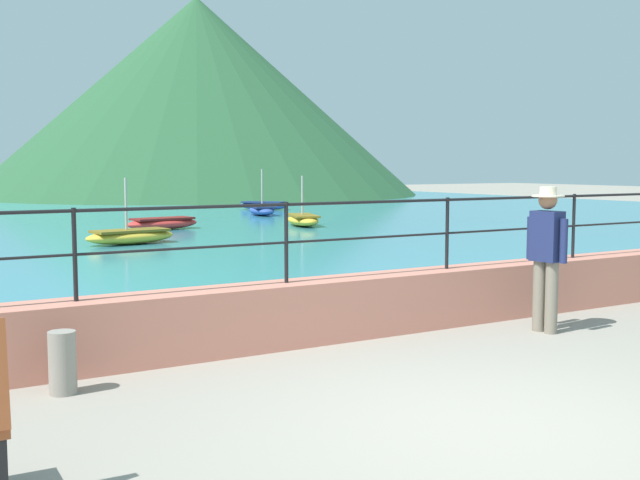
{
  "coord_description": "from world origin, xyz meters",
  "views": [
    {
      "loc": [
        -4.11,
        -4.38,
        2.0
      ],
      "look_at": [
        0.74,
        3.7,
        1.1
      ],
      "focal_mm": 43.95,
      "sensor_mm": 36.0,
      "label": 1
    }
  ],
  "objects": [
    {
      "name": "boat_2",
      "position": [
        8.31,
        17.39,
        0.26
      ],
      "size": [
        1.57,
        2.47,
        1.6
      ],
      "color": "gold",
      "rests_on": "lake_water"
    },
    {
      "name": "ground_plane",
      "position": [
        0.0,
        0.0,
        0.0
      ],
      "size": [
        120.0,
        120.0,
        0.0
      ],
      "primitive_type": "plane",
      "color": "gray"
    },
    {
      "name": "boat_3",
      "position": [
        11.32,
        26.14,
        0.26
      ],
      "size": [
        2.14,
        2.36,
        0.36
      ],
      "color": "#2D4C9E",
      "rests_on": "lake_water"
    },
    {
      "name": "person_walking",
      "position": [
        2.98,
        2.18,
        0.98
      ],
      "size": [
        0.38,
        0.57,
        1.75
      ],
      "color": "slate",
      "rests_on": "ground"
    },
    {
      "name": "boat_5",
      "position": [
        3.94,
        18.3,
        0.26
      ],
      "size": [
        2.4,
        1.21,
        0.36
      ],
      "color": "red",
      "rests_on": "lake_water"
    },
    {
      "name": "boat_1",
      "position": [
        9.6,
        22.9,
        0.26
      ],
      "size": [
        1.47,
        2.46,
        1.79
      ],
      "color": "#2D4C9E",
      "rests_on": "lake_water"
    },
    {
      "name": "bollard",
      "position": [
        -2.59,
        2.55,
        0.28
      ],
      "size": [
        0.24,
        0.24,
        0.56
      ],
      "primitive_type": "cylinder",
      "color": "gray",
      "rests_on": "ground"
    },
    {
      "name": "promenade_wall",
      "position": [
        0.0,
        3.2,
        0.35
      ],
      "size": [
        20.0,
        0.56,
        0.7
      ],
      "primitive_type": "cube",
      "color": "tan",
      "rests_on": "ground"
    },
    {
      "name": "hill_main",
      "position": [
        15.78,
        44.45,
        6.45
      ],
      "size": [
        28.89,
        28.89,
        12.91
      ],
      "primitive_type": "cone",
      "color": "#285633",
      "rests_on": "ground"
    },
    {
      "name": "boat_6",
      "position": [
        1.76,
        14.52,
        0.26
      ],
      "size": [
        2.41,
        1.22,
        1.63
      ],
      "color": "gold",
      "rests_on": "lake_water"
    },
    {
      "name": "railing",
      "position": [
        0.0,
        3.2,
        1.34
      ],
      "size": [
        18.44,
        0.04,
        0.9
      ],
      "color": "black",
      "rests_on": "promenade_wall"
    }
  ]
}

